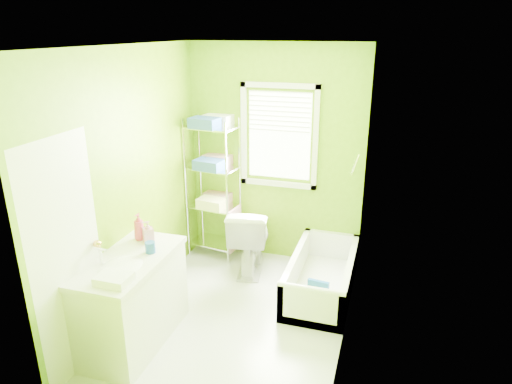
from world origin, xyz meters
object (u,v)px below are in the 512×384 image
(bathtub, at_px, (321,281))
(vanity, at_px, (132,298))
(toilet, at_px, (250,238))
(wire_shelf_unit, at_px, (215,173))

(bathtub, relative_size, vanity, 1.24)
(toilet, bearing_deg, vanity, 59.21)
(bathtub, distance_m, wire_shelf_unit, 1.79)
(toilet, distance_m, vanity, 1.70)
(vanity, bearing_deg, bathtub, 41.06)
(bathtub, height_order, wire_shelf_unit, wire_shelf_unit)
(wire_shelf_unit, bearing_deg, vanity, -92.23)
(toilet, distance_m, wire_shelf_unit, 0.90)
(bathtub, bearing_deg, toilet, 162.47)
(vanity, relative_size, wire_shelf_unit, 0.64)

